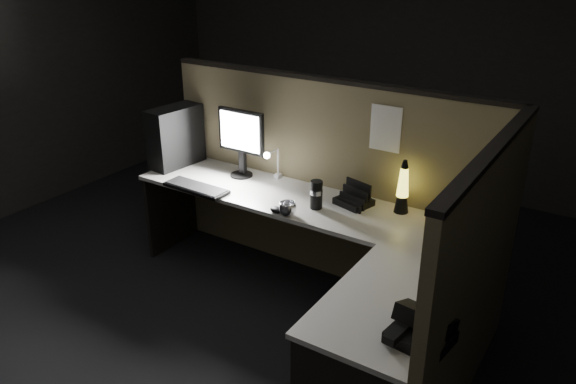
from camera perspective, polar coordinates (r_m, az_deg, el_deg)
The scene contains 17 objects.
floor at distance 3.87m, azimuth -3.41°, elevation -13.88°, with size 6.00×6.00×0.00m, color black.
room_shell at distance 3.15m, azimuth -4.13°, elevation 10.13°, with size 6.00×6.00×6.00m.
partition_back at distance 4.17m, azimuth 3.83°, elevation 1.01°, with size 2.66×0.06×1.50m, color brown.
partition_right at distance 3.06m, azimuth 18.33°, elevation -9.34°, with size 0.06×1.66×1.50m, color brown.
desk at distance 3.64m, azimuth 1.01°, elevation -5.52°, with size 2.60×1.60×0.73m.
pc_tower at distance 4.58m, azimuth -11.37°, elevation 5.56°, with size 0.20×0.45×0.47m, color black.
monitor at distance 4.25m, azimuth -4.78°, elevation 5.63°, with size 0.40×0.17×0.52m.
keyboard at distance 4.14m, azimuth -9.30°, elevation 0.40°, with size 0.51×0.17×0.02m, color black.
mouse at distance 3.73m, azimuth -1.19°, elevation -1.81°, with size 0.10×0.07×0.04m, color black.
clip_lamp at distance 4.18m, azimuth -1.60°, elevation 2.97°, with size 0.05×0.20×0.25m.
organizer at distance 3.87m, azimuth 6.76°, elevation -0.72°, with size 0.27×0.25×0.17m.
lava_lamp at distance 3.76m, azimuth 11.56°, elevation 0.12°, with size 0.10×0.10×0.37m.
travel_mug at distance 3.76m, azimuth 2.89°, elevation -0.27°, with size 0.09×0.09×0.20m, color black.
steel_mug at distance 3.68m, azimuth -0.06°, elevation -1.74°, with size 0.12×0.12×0.09m, color silver.
figurine at distance 3.70m, azimuth 14.17°, elevation -2.33°, with size 0.06×0.06×0.06m, color orange.
pinned_paper at distance 3.79m, azimuth 9.88°, elevation 6.36°, with size 0.22×0.00×0.31m, color white.
desk_phone at distance 2.65m, azimuth 13.36°, elevation -13.38°, with size 0.29×0.30×0.16m.
Camera 1 is at (1.84, -2.45, 2.36)m, focal length 35.00 mm.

